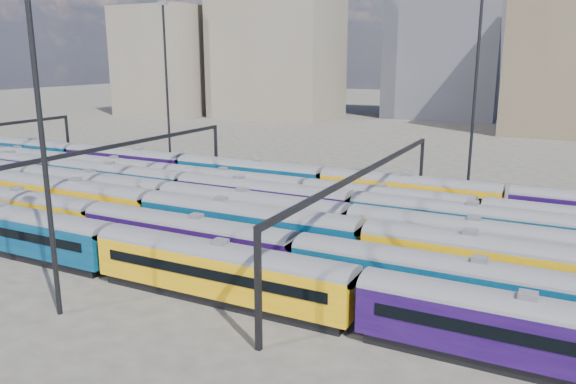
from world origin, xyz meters
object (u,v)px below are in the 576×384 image
at_px(rake_2, 364,240).
at_px(mast_2, 39,115).
at_px(rake_0, 220,265).
at_px(rake_1, 187,234).

distance_m(rake_2, mast_2, 26.11).
distance_m(rake_0, mast_2, 15.92).
relative_size(rake_0, rake_2, 0.80).
height_order(rake_1, mast_2, mast_2).
distance_m(rake_0, rake_1, 8.41).
bearing_deg(rake_0, rake_2, 52.97).
bearing_deg(rake_2, mast_2, -134.04).
relative_size(rake_1, rake_2, 1.10).
bearing_deg(rake_0, rake_1, 143.53).
height_order(rake_0, rake_1, rake_0).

